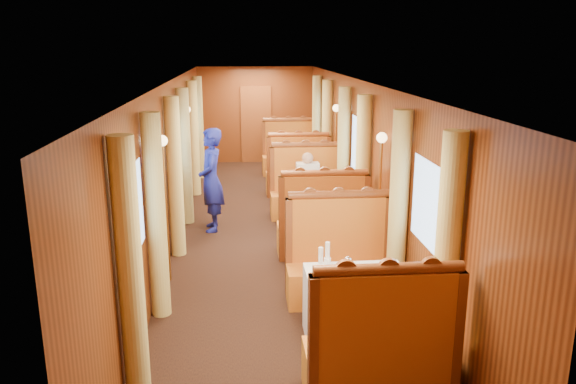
{
  "coord_description": "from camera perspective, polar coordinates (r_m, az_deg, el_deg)",
  "views": [
    {
      "loc": [
        -0.42,
        -8.8,
        3.04
      ],
      "look_at": [
        0.22,
        -1.25,
        1.05
      ],
      "focal_mm": 35.0,
      "sensor_mm": 36.0,
      "label": 1
    }
  ],
  "objects": [
    {
      "name": "banquette_far_aft",
      "position": [
        13.62,
        0.13,
        3.66
      ],
      "size": [
        1.3,
        0.55,
        1.34
      ],
      "color": "#B04013",
      "rests_on": "floor"
    },
    {
      "name": "wall_right",
      "position": [
        9.19,
        7.29,
        3.37
      ],
      "size": [
        0.01,
        12.0,
        2.5
      ],
      "primitive_type": null,
      "rotation": [
        1.57,
        0.0,
        -1.57
      ],
      "color": "brown",
      "rests_on": "floor"
    },
    {
      "name": "curtain_right_far_a",
      "position": [
        11.81,
        3.96,
        5.61
      ],
      "size": [
        0.22,
        0.22,
        2.35
      ],
      "primitive_type": "cylinder",
      "color": "#E5D575",
      "rests_on": "floor"
    },
    {
      "name": "curtain_right_mid_b",
      "position": [
        9.93,
        5.66,
        3.82
      ],
      "size": [
        0.22,
        0.22,
        2.35
      ],
      "primitive_type": "cylinder",
      "color": "#E5D575",
      "rests_on": "floor"
    },
    {
      "name": "table_near",
      "position": [
        6.05,
        6.93,
        -11.55
      ],
      "size": [
        1.05,
        0.72,
        0.75
      ],
      "primitive_type": "cube",
      "color": "white",
      "rests_on": "floor"
    },
    {
      "name": "teapot_left",
      "position": [
        5.75,
        5.31,
        -8.1
      ],
      "size": [
        0.17,
        0.13,
        0.13
      ],
      "primitive_type": null,
      "rotation": [
        0.0,
        0.0,
        -0.04
      ],
      "color": "silver",
      "rests_on": "tea_tray"
    },
    {
      "name": "window_left_mid",
      "position": [
        9.01,
        -11.63,
        4.25
      ],
      "size": [
        0.01,
        1.2,
        0.9
      ],
      "primitive_type": null,
      "rotation": [
        1.57,
        0.0,
        1.57
      ],
      "color": "#84ADE0",
      "rests_on": "wall_left"
    },
    {
      "name": "curtain_right_mid_a",
      "position": [
        8.43,
        7.57,
        1.81
      ],
      "size": [
        0.22,
        0.22,
        2.35
      ],
      "primitive_type": "cylinder",
      "color": "#E5D575",
      "rests_on": "floor"
    },
    {
      "name": "fruit_plate",
      "position": [
        5.87,
        9.84,
        -8.3
      ],
      "size": [
        0.2,
        0.2,
        0.05
      ],
      "rotation": [
        0.0,
        0.0,
        0.18
      ],
      "color": "white",
      "rests_on": "table_near"
    },
    {
      "name": "window_right_far",
      "position": [
        12.55,
        3.91,
        7.42
      ],
      "size": [
        0.01,
        1.2,
        0.9
      ],
      "primitive_type": null,
      "rotation": [
        1.57,
        0.0,
        -1.57
      ],
      "color": "#84ADE0",
      "rests_on": "wall_right"
    },
    {
      "name": "passenger",
      "position": [
        9.93,
        2.01,
        1.34
      ],
      "size": [
        0.4,
        0.44,
        0.76
      ],
      "color": "beige",
      "rests_on": "banquette_mid_aft"
    },
    {
      "name": "banquette_mid_fwd",
      "position": [
        8.3,
        3.48,
        -3.69
      ],
      "size": [
        1.3,
        0.55,
        1.34
      ],
      "color": "#B04013",
      "rests_on": "floor"
    },
    {
      "name": "teapot_right",
      "position": [
        5.77,
        7.2,
        -8.22
      ],
      "size": [
        0.17,
        0.15,
        0.11
      ],
      "primitive_type": null,
      "rotation": [
        0.0,
        0.0,
        0.41
      ],
      "color": "silver",
      "rests_on": "tea_tray"
    },
    {
      "name": "banquette_near_aft",
      "position": [
        6.94,
        5.25,
        -7.51
      ],
      "size": [
        1.3,
        0.55,
        1.34
      ],
      "color": "#B04013",
      "rests_on": "floor"
    },
    {
      "name": "rose_vase_far",
      "position": [
        12.54,
        0.63,
        5.03
      ],
      "size": [
        0.06,
        0.06,
        0.36
      ],
      "rotation": [
        0.0,
        0.0,
        -0.36
      ],
      "color": "silver",
      "rests_on": "table_far"
    },
    {
      "name": "table_far",
      "position": [
        12.64,
        0.53,
        2.56
      ],
      "size": [
        1.05,
        0.72,
        0.75
      ],
      "primitive_type": "cube",
      "color": "white",
      "rests_on": "floor"
    },
    {
      "name": "window_right_near",
      "position": [
        5.85,
        14.32,
        -1.52
      ],
      "size": [
        0.01,
        1.2,
        0.9
      ],
      "primitive_type": null,
      "rotation": [
        1.57,
        0.0,
        -1.57
      ],
      "color": "#84ADE0",
      "rests_on": "wall_right"
    },
    {
      "name": "curtain_left_near_b",
      "position": [
        6.43,
        -13.25,
        -2.54
      ],
      "size": [
        0.22,
        0.22,
        2.35
      ],
      "primitive_type": "cylinder",
      "color": "#E5D575",
      "rests_on": "floor"
    },
    {
      "name": "wall_near",
      "position": [
        3.35,
        3.26,
        -17.62
      ],
      "size": [
        3.0,
        0.01,
        2.5
      ],
      "primitive_type": null,
      "rotation": [
        -1.57,
        0.0,
        0.0
      ],
      "color": "brown",
      "rests_on": "floor"
    },
    {
      "name": "curtain_left_near_a",
      "position": [
        4.98,
        -15.75,
        -7.85
      ],
      "size": [
        0.22,
        0.22,
        2.35
      ],
      "primitive_type": "cylinder",
      "color": "#E5D575",
      "rests_on": "floor"
    },
    {
      "name": "sconce_right_aft",
      "position": [
        10.84,
        4.87,
        5.88
      ],
      "size": [
        0.14,
        0.14,
        1.95
      ],
      "color": "#BF8C3F",
      "rests_on": "floor"
    },
    {
      "name": "window_left_near",
      "position": [
        5.64,
        -15.57,
        -2.23
      ],
      "size": [
        0.01,
        1.2,
        0.9
      ],
      "primitive_type": null,
      "rotation": [
        1.57,
        0.0,
        1.57
      ],
      "color": "#84ADE0",
      "rests_on": "wall_left"
    },
    {
      "name": "curtain_right_near_a",
      "position": [
        5.21,
        15.8,
        -6.84
      ],
      "size": [
        0.22,
        0.22,
        2.35
      ],
      "primitive_type": "cylinder",
      "color": "#E5D575",
      "rests_on": "floor"
    },
    {
      "name": "banquette_far_fwd",
      "position": [
        11.65,
        1.0,
        1.74
      ],
      "size": [
        1.3,
        0.55,
        1.34
      ],
      "color": "#B04013",
      "rests_on": "floor"
    },
    {
      "name": "curtain_left_far_a",
      "position": [
        11.71,
        -9.57,
        5.36
      ],
      "size": [
        0.22,
        0.22,
        2.35
      ],
      "primitive_type": "cylinder",
      "color": "#E5D575",
      "rests_on": "floor"
    },
    {
      "name": "doorway_far",
      "position": [
        14.92,
        -3.26,
        6.85
      ],
      "size": [
        0.8,
        0.04,
        2.0
      ],
      "primitive_type": "cube",
      "color": "brown",
      "rests_on": "floor"
    },
    {
      "name": "banquette_near_fwd",
      "position": [
        5.16,
        9.31,
        -15.99
      ],
      "size": [
        1.3,
        0.55,
        1.34
      ],
      "color": "#B04013",
      "rests_on": "floor"
    },
    {
      "name": "curtain_right_near_b",
      "position": [
        6.61,
        11.14,
        -1.96
      ],
      "size": [
        0.22,
        0.22,
        2.35
      ],
      "primitive_type": "cylinder",
      "color": "#E5D575",
      "rests_on": "floor"
    },
    {
      "name": "curtain_left_mid_b",
      "position": [
        9.81,
        -10.43,
        3.52
      ],
      "size": [
        0.22,
        0.22,
        2.35
      ],
      "primitive_type": "cylinder",
      "color": "#E5D575",
      "rests_on": "floor"
    },
    {
      "name": "cup_outboard",
      "position": [
        6.04,
        4.02,
        -6.52
      ],
      "size": [
        0.08,
        0.08,
        0.26
      ],
      "rotation": [
        0.0,
        0.0,
        0.25
      ],
      "color": "white",
      "rests_on": "table_near"
    },
    {
      "name": "window_left_far",
      "position": [
        12.45,
        -9.83,
        7.18
      ],
      "size": [
        0.01,
        1.2,
        0.9
      ],
      "primitive_type": null,
      "rotation": [
        1.57,
        0.0,
        1.57
      ],
      "color": "#84ADE0",
      "rests_on": "wall_left"
    },
    {
      "name": "table_mid",
      "position": [
        9.27,
        2.58,
        -2.0
      ],
      "size": [
        1.05,
        0.72,
        0.75
      ],
      "primitive_type": "cube",
      "color": "white",
      "rests_on": "floor"
    },
    {
      "name": "floor",
      "position": [
        9.32,
        -2.04,
        -4.32
      ],
      "size": [
        3.0,
        12.0,
        0.01
      ],
      "primitive_type": null,
      "color": "black",
      "rests_on": "ground"
    },
    {
      "name": "curtain_left_far_b",
      "position": [
        13.25,
        -9.05,
        6.45
      ],
      "size": [
        0.22,
        0.22,
        2.35
      ],
      "primitive_type": "cylinder",
      "color": "#E5D575",
      "rests_on": "floor"
    },
    {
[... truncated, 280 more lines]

